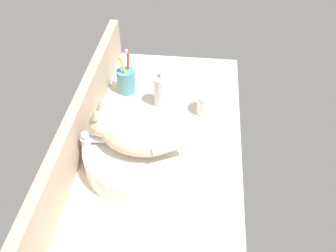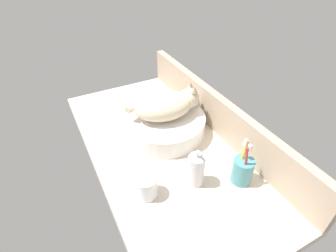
# 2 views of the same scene
# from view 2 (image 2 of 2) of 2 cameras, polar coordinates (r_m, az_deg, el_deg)

# --- Properties ---
(ground_plane) EXTENTS (1.16, 0.58, 0.04)m
(ground_plane) POSITION_cam_2_polar(r_m,az_deg,el_deg) (1.13, -1.13, -5.23)
(ground_plane) COLOR beige
(backsplash_panel) EXTENTS (1.16, 0.04, 0.17)m
(backsplash_panel) POSITION_cam_2_polar(r_m,az_deg,el_deg) (1.18, 10.67, 2.72)
(backsplash_panel) COLOR tan
(backsplash_panel) RESTS_ON ground_plane
(sink_basin) EXTENTS (0.37, 0.37, 0.08)m
(sink_basin) POSITION_cam_2_polar(r_m,az_deg,el_deg) (1.17, -0.99, 0.44)
(sink_basin) COLOR white
(sink_basin) RESTS_ON ground_plane
(cat) EXTENTS (0.20, 0.32, 0.14)m
(cat) POSITION_cam_2_polar(r_m,az_deg,el_deg) (1.12, -0.38, 4.65)
(cat) COLOR beige
(cat) RESTS_ON sink_basin
(faucet) EXTENTS (0.04, 0.12, 0.14)m
(faucet) POSITION_cam_2_polar(r_m,az_deg,el_deg) (1.22, 5.61, 3.95)
(faucet) COLOR silver
(faucet) RESTS_ON ground_plane
(soap_dispenser) EXTENTS (0.06, 0.06, 0.16)m
(soap_dispenser) POSITION_cam_2_polar(r_m,az_deg,el_deg) (0.94, 6.13, -9.48)
(soap_dispenser) COLOR silver
(soap_dispenser) RESTS_ON ground_plane
(toothbrush_cup) EXTENTS (0.07, 0.07, 0.19)m
(toothbrush_cup) POSITION_cam_2_polar(r_m,az_deg,el_deg) (0.98, 15.90, -9.23)
(toothbrush_cup) COLOR teal
(toothbrush_cup) RESTS_ON ground_plane
(water_glass) EXTENTS (0.08, 0.08, 0.08)m
(water_glass) POSITION_cam_2_polar(r_m,az_deg,el_deg) (0.92, -4.67, -13.14)
(water_glass) COLOR white
(water_glass) RESTS_ON ground_plane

